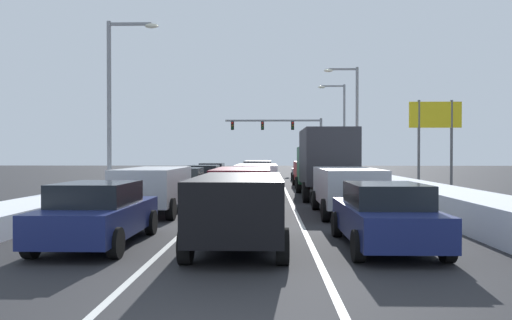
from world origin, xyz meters
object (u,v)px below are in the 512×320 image
Objects in this scene: sedan_navy_right_lane_nearest at (385,215)px; suv_silver_right_lane_second at (347,187)px; suv_black_center_lane_nearest at (239,204)px; suv_silver_left_lane_second at (154,186)px; street_lamp_right_near at (353,114)px; suv_red_right_lane_fourth at (310,172)px; sedan_red_left_lane_fourth at (204,178)px; suv_gray_center_lane_fifth at (258,169)px; sedan_charcoal_left_lane_fifth at (212,173)px; roadside_sign_right at (435,124)px; street_lamp_right_mid at (341,122)px; suv_maroon_center_lane_second at (243,187)px; suv_white_center_lane_third at (257,178)px; box_truck_right_lane_third at (325,160)px; sedan_navy_left_lane_nearest at (98,213)px; sedan_tan_center_lane_fourth at (254,177)px; sedan_green_left_lane_third at (185,183)px; street_lamp_left_mid at (116,93)px; sedan_charcoal_right_lane_fifth at (304,172)px; traffic_light_gantry at (287,131)px.

suv_silver_right_lane_second is at bearing 89.07° from sedan_navy_right_lane_nearest.
sedan_navy_right_lane_nearest is 0.92× the size of suv_black_center_lane_nearest.
street_lamp_right_near is at bearing 62.27° from suv_silver_left_lane_second.
sedan_red_left_lane_fourth is at bearing -154.49° from suv_red_right_lane_fourth.
suv_gray_center_lane_fifth is 3.54m from sedan_charcoal_left_lane_fifth.
sedan_navy_right_lane_nearest is 0.51× the size of street_lamp_right_near.
roadside_sign_right is (7.54, -1.91, 3.00)m from suv_red_right_lane_fourth.
street_lamp_right_mid is (4.29, 15.55, 4.27)m from suv_red_right_lane_fourth.
suv_maroon_center_lane_second and suv_white_center_lane_third have the same top height.
suv_white_center_lane_third is (-3.38, -0.68, -0.88)m from box_truck_right_lane_third.
suv_red_right_lane_fourth is at bearing 71.94° from sedan_navy_left_lane_nearest.
suv_maroon_center_lane_second is at bearing -93.12° from suv_white_center_lane_third.
suv_maroon_center_lane_second is at bearing -90.19° from sedan_tan_center_lane_fourth.
street_lamp_right_near reaches higher than suv_gray_center_lane_fifth.
street_lamp_right_near is (10.57, 2.04, 4.47)m from sedan_charcoal_left_lane_fifth.
sedan_charcoal_left_lane_fifth is at bearing 97.98° from suv_black_center_lane_nearest.
suv_silver_right_lane_second is 6.96m from suv_silver_left_lane_second.
roadside_sign_right is at bearing 25.45° from sedan_green_left_lane_third.
roadside_sign_right is (3.83, -7.31, -1.22)m from street_lamp_right_near.
box_truck_right_lane_third is at bearing -36.25° from sedan_red_left_lane_fourth.
suv_white_center_lane_third is 1.09× the size of sedan_green_left_lane_third.
sedan_charcoal_right_lane_fifth is at bearing 52.81° from street_lamp_left_mid.
sedan_navy_left_lane_nearest and sedan_charcoal_left_lane_fifth have the same top height.
sedan_charcoal_left_lane_fifth is 0.50× the size of street_lamp_left_mid.
sedan_green_left_lane_third is at bearing -127.97° from suv_red_right_lane_fourth.
suv_black_center_lane_nearest and suv_gray_center_lane_fifth have the same top height.
sedan_tan_center_lane_fourth is 0.41× the size of traffic_light_gantry.
suv_black_center_lane_nearest reaches higher than sedan_navy_left_lane_nearest.
suv_maroon_center_lane_second is at bearing -104.61° from street_lamp_right_mid.
street_lamp_left_mid is (-10.66, -14.05, 4.54)m from sedan_charcoal_right_lane_fifth.
suv_black_center_lane_nearest is 1.09× the size of sedan_tan_center_lane_fourth.
suv_red_right_lane_fourth is at bearing 90.44° from box_truck_right_lane_third.
suv_silver_right_lane_second and suv_black_center_lane_nearest have the same top height.
box_truck_right_lane_third is 1.60× the size of sedan_red_left_lane_fourth.
traffic_light_gantry is (-0.76, 16.64, 3.97)m from sedan_charcoal_right_lane_fifth.
suv_maroon_center_lane_second is at bearing -3.18° from suv_silver_left_lane_second.
suv_white_center_lane_third is 12.57m from sedan_charcoal_left_lane_fifth.
traffic_light_gantry is (-0.71, 31.16, 2.84)m from box_truck_right_lane_third.
suv_silver_left_lane_second is (-3.37, -19.33, 0.00)m from suv_gray_center_lane_fifth.
suv_black_center_lane_nearest is at bearing -82.02° from sedan_charcoal_left_lane_fifth.
sedan_navy_left_lane_nearest and sedan_red_left_lane_fourth have the same top height.
street_lamp_right_near reaches higher than sedan_charcoal_left_lane_fifth.
suv_maroon_center_lane_second is at bearing -109.89° from street_lamp_right_near.
suv_gray_center_lane_fifth is 19.62m from suv_silver_left_lane_second.
suv_red_right_lane_fourth is at bearing 25.51° from sedan_red_left_lane_fourth.
sedan_charcoal_left_lane_fifth is at bearing 99.91° from suv_maroon_center_lane_second.
street_lamp_left_mid is (-6.93, -5.46, 4.54)m from sedan_tan_center_lane_fourth.
suv_silver_right_lane_second is 14.95m from suv_red_right_lane_fourth.
suv_white_center_lane_third is 7.06m from suv_silver_left_lane_second.
roadside_sign_right is (3.25, -17.46, -1.27)m from street_lamp_right_mid.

